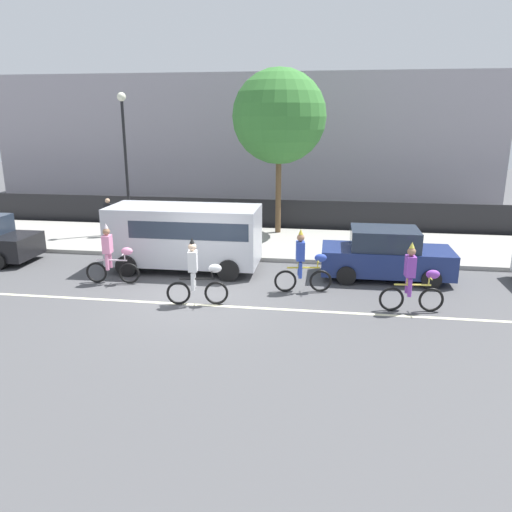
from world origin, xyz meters
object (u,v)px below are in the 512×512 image
(parade_cyclist_purple, at_px, (413,282))
(pedestrian_onlooker, at_px, (109,216))
(parked_van_silver, at_px, (187,233))
(parade_cyclist_cobalt, at_px, (304,265))
(parade_cyclist_zebra, at_px, (197,276))
(parked_car_navy, at_px, (386,255))
(parade_cyclist_pink, at_px, (112,257))
(street_lamp_post, at_px, (125,143))

(parade_cyclist_purple, relative_size, pedestrian_onlooker, 1.19)
(parked_van_silver, bearing_deg, parade_cyclist_cobalt, -22.52)
(parade_cyclist_purple, bearing_deg, parade_cyclist_zebra, -176.54)
(parade_cyclist_cobalt, relative_size, parked_car_navy, 0.47)
(parade_cyclist_pink, bearing_deg, parked_van_silver, 42.54)
(street_lamp_post, bearing_deg, parade_cyclist_cobalt, -37.71)
(parade_cyclist_purple, distance_m, street_lamp_post, 13.39)
(parade_cyclist_zebra, bearing_deg, street_lamp_post, 123.60)
(pedestrian_onlooker, bearing_deg, parade_cyclist_cobalt, -32.27)
(parade_cyclist_purple, relative_size, street_lamp_post, 0.33)
(parade_cyclist_pink, height_order, parked_van_silver, parked_van_silver)
(parked_car_navy, xyz_separation_m, pedestrian_onlooker, (-11.02, 3.66, 0.23))
(pedestrian_onlooker, bearing_deg, street_lamp_post, 49.15)
(parade_cyclist_cobalt, bearing_deg, parked_car_navy, 33.92)
(parade_cyclist_pink, bearing_deg, parked_car_navy, 11.81)
(pedestrian_onlooker, bearing_deg, parked_car_navy, -18.40)
(parade_cyclist_pink, distance_m, pedestrian_onlooker, 6.01)
(parade_cyclist_pink, relative_size, parade_cyclist_cobalt, 1.00)
(street_lamp_post, bearing_deg, pedestrian_onlooker, -130.85)
(parked_van_silver, bearing_deg, street_lamp_post, 130.98)
(parade_cyclist_zebra, relative_size, parade_cyclist_cobalt, 1.00)
(parade_cyclist_pink, relative_size, parked_van_silver, 0.38)
(parade_cyclist_cobalt, bearing_deg, parade_cyclist_purple, -21.03)
(parade_cyclist_zebra, height_order, street_lamp_post, street_lamp_post)
(parade_cyclist_cobalt, height_order, street_lamp_post, street_lamp_post)
(parade_cyclist_pink, bearing_deg, parade_cyclist_zebra, -24.48)
(parked_car_navy, bearing_deg, parade_cyclist_purple, -81.32)
(street_lamp_post, bearing_deg, parked_car_navy, -22.88)
(parade_cyclist_pink, bearing_deg, pedestrian_onlooker, 115.13)
(parade_cyclist_pink, relative_size, parade_cyclist_zebra, 1.00)
(parade_cyclist_zebra, height_order, parked_van_silver, parked_van_silver)
(parade_cyclist_zebra, distance_m, street_lamp_post, 9.62)
(parade_cyclist_purple, distance_m, parked_van_silver, 7.55)
(parade_cyclist_pink, relative_size, street_lamp_post, 0.33)
(parade_cyclist_zebra, xyz_separation_m, street_lamp_post, (-5.03, 7.57, 3.15))
(parade_cyclist_zebra, xyz_separation_m, pedestrian_onlooker, (-5.65, 6.85, 0.17))
(parade_cyclist_cobalt, relative_size, parade_cyclist_purple, 1.00)
(parade_cyclist_zebra, bearing_deg, parade_cyclist_pink, 155.52)
(parade_cyclist_pink, xyz_separation_m, parked_car_navy, (8.47, 1.77, -0.06))
(street_lamp_post, xyz_separation_m, pedestrian_onlooker, (-0.62, -0.72, -2.97))
(parade_cyclist_cobalt, relative_size, parked_van_silver, 0.38)
(parade_cyclist_purple, distance_m, parked_car_navy, 2.87)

